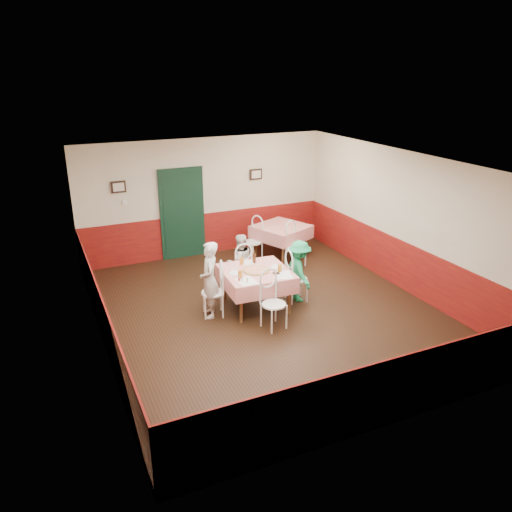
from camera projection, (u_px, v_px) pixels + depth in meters
name	position (u px, v px, depth m)	size (l,w,h in m)	color
floor	(268.00, 311.00, 9.39)	(7.00, 7.00, 0.00)	black
ceiling	(270.00, 163.00, 8.39)	(7.00, 7.00, 0.00)	white
back_wall	(205.00, 197.00, 11.87)	(6.00, 0.10, 2.80)	beige
front_wall	(397.00, 330.00, 5.91)	(6.00, 0.10, 2.80)	beige
left_wall	(95.00, 267.00, 7.74)	(0.10, 7.00, 2.80)	beige
right_wall	(403.00, 221.00, 10.04)	(0.10, 7.00, 2.80)	beige
wainscot_back	(207.00, 233.00, 12.18)	(6.00, 0.03, 1.00)	maroon
wainscot_front	(389.00, 392.00, 6.25)	(6.00, 0.03, 1.00)	maroon
wainscot_left	(103.00, 319.00, 8.06)	(0.03, 7.00, 1.00)	maroon
wainscot_right	(398.00, 263.00, 10.36)	(0.03, 7.00, 1.00)	maroon
door	(182.00, 215.00, 11.72)	(0.96, 0.06, 2.10)	black
picture_left	(119.00, 187.00, 10.90)	(0.32, 0.03, 0.26)	black
picture_right	(256.00, 174.00, 12.17)	(0.32, 0.03, 0.26)	black
thermostat	(125.00, 202.00, 11.06)	(0.10, 0.03, 0.10)	white
main_table	(256.00, 289.00, 9.42)	(1.22, 1.22, 0.77)	red
second_table	(281.00, 241.00, 12.02)	(1.12, 1.12, 0.77)	red
chair_left	(213.00, 293.00, 9.11)	(0.42, 0.42, 0.90)	white
chair_right	(297.00, 279.00, 9.69)	(0.42, 0.42, 0.90)	white
chair_far	(241.00, 270.00, 10.14)	(0.42, 0.42, 0.90)	white
chair_near	(274.00, 304.00, 8.66)	(0.42, 0.42, 0.90)	white
chair_second_a	(253.00, 242.00, 11.71)	(0.42, 0.42, 0.90)	white
chair_second_b	(296.00, 248.00, 11.36)	(0.42, 0.42, 0.90)	white
pizza	(256.00, 270.00, 9.26)	(0.48, 0.48, 0.03)	#B74723
plate_left	(236.00, 273.00, 9.16)	(0.25, 0.25, 0.01)	white
plate_right	(277.00, 267.00, 9.44)	(0.25, 0.25, 0.01)	white
plate_far	(248.00, 263.00, 9.63)	(0.25, 0.25, 0.01)	white
glass_a	(240.00, 274.00, 8.92)	(0.08, 0.08, 0.15)	#BF7219
glass_b	(280.00, 268.00, 9.21)	(0.08, 0.08, 0.14)	#BF7219
glass_c	(242.00, 261.00, 9.55)	(0.07, 0.07, 0.13)	#BF7219
beer_bottle	(254.00, 257.00, 9.60)	(0.06, 0.06, 0.23)	#381C0A
shaker_a	(242.00, 279.00, 8.79)	(0.04, 0.04, 0.09)	silver
shaker_b	(247.00, 280.00, 8.75)	(0.04, 0.04, 0.09)	silver
shaker_c	(239.00, 279.00, 8.81)	(0.04, 0.04, 0.09)	#B23319
menu_left	(247.00, 281.00, 8.83)	(0.30, 0.40, 0.00)	white
menu_right	(283.00, 275.00, 9.10)	(0.30, 0.40, 0.00)	white
wallet	(276.00, 273.00, 9.14)	(0.11, 0.09, 0.02)	black
diner_left	(210.00, 280.00, 8.99)	(0.52, 0.34, 1.43)	gray
diner_far	(240.00, 262.00, 10.13)	(0.58, 0.45, 1.19)	gray
diner_right	(299.00, 271.00, 9.65)	(0.79, 0.45, 1.22)	gray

